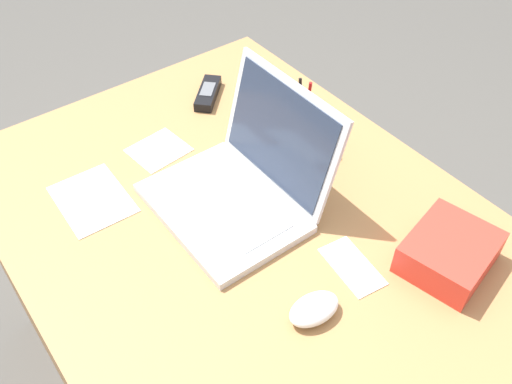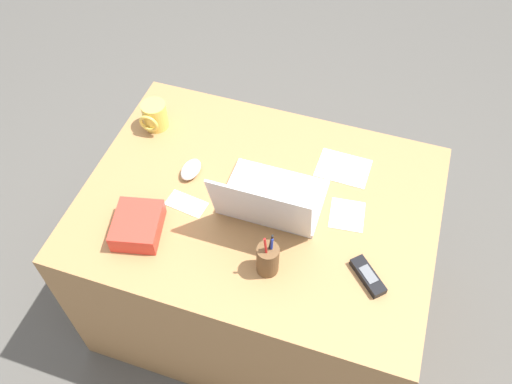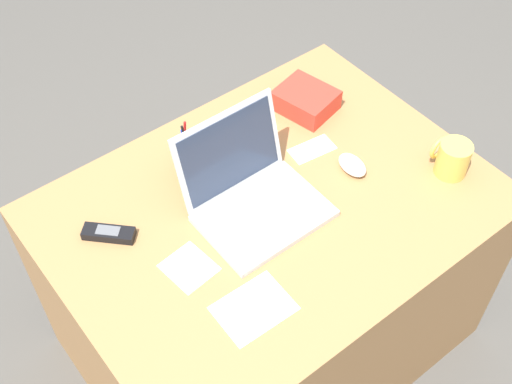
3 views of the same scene
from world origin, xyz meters
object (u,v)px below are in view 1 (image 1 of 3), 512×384
Objects in this scene: laptop at (241,183)px; computer_mouse at (314,309)px; pen_holder at (302,127)px; snack_bag at (449,252)px; cordless_phone at (208,93)px.

computer_mouse is at bearing -12.21° from laptop.
pen_holder reaches higher than computer_mouse.
laptop is at bearing -74.14° from pen_holder.
pen_holder is at bearing 147.12° from computer_mouse.
pen_holder is (-0.36, 0.28, 0.04)m from computer_mouse.
snack_bag is (0.06, 0.27, 0.01)m from computer_mouse.
snack_bag is at bearing 4.73° from cordless_phone.
computer_mouse is 0.69m from cordless_phone.
laptop is 0.22m from pen_holder.
computer_mouse is (0.30, -0.07, -0.03)m from laptop.
computer_mouse is at bearing -18.18° from cordless_phone.
cordless_phone is 0.30m from pen_holder.
cordless_phone is 0.70× the size of pen_holder.
laptop reaches higher than computer_mouse.
pen_holder reaches higher than snack_bag.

